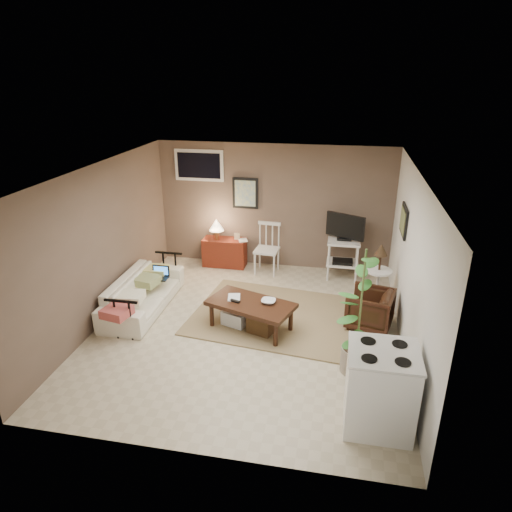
% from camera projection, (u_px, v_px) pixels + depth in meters
% --- Properties ---
extents(floor, '(5.00, 5.00, 0.00)m').
position_uv_depth(floor, '(247.00, 328.00, 6.94)').
color(floor, '#C1B293').
rests_on(floor, ground).
extents(art_back, '(0.50, 0.03, 0.60)m').
position_uv_depth(art_back, '(245.00, 193.00, 8.73)').
color(art_back, black).
extents(art_right, '(0.03, 0.60, 0.45)m').
position_uv_depth(art_right, '(404.00, 221.00, 6.93)').
color(art_right, black).
extents(window, '(0.96, 0.03, 0.60)m').
position_uv_depth(window, '(199.00, 165.00, 8.70)').
color(window, silver).
extents(rug, '(2.69, 2.26, 0.02)m').
position_uv_depth(rug, '(273.00, 315.00, 7.28)').
color(rug, '#947C56').
rests_on(rug, floor).
extents(coffee_table, '(1.41, 1.03, 0.48)m').
position_uv_depth(coffee_table, '(250.00, 313.00, 6.82)').
color(coffee_table, '#341C0E').
rests_on(coffee_table, floor).
extents(sofa, '(0.55, 1.90, 0.74)m').
position_uv_depth(sofa, '(142.00, 288.00, 7.39)').
color(sofa, white).
rests_on(sofa, floor).
extents(sofa_pillows, '(0.36, 1.80, 0.13)m').
position_uv_depth(sofa_pillows, '(139.00, 289.00, 7.15)').
color(sofa_pillows, '#F5F0CA').
rests_on(sofa_pillows, sofa).
extents(sofa_end_rails, '(0.51, 1.90, 0.64)m').
position_uv_depth(sofa_end_rails, '(149.00, 291.00, 7.39)').
color(sofa_end_rails, black).
rests_on(sofa_end_rails, floor).
extents(laptop, '(0.29, 0.21, 0.20)m').
position_uv_depth(laptop, '(160.00, 274.00, 7.61)').
color(laptop, black).
rests_on(laptop, sofa).
extents(red_console, '(0.84, 0.37, 0.97)m').
position_uv_depth(red_console, '(224.00, 250.00, 9.04)').
color(red_console, maroon).
rests_on(red_console, floor).
extents(spindle_chair, '(0.46, 0.46, 0.96)m').
position_uv_depth(spindle_chair, '(267.00, 250.00, 8.70)').
color(spindle_chair, silver).
rests_on(spindle_chair, floor).
extents(tv_stand, '(0.69, 0.48, 1.24)m').
position_uv_depth(tv_stand, '(344.00, 245.00, 8.38)').
color(tv_stand, silver).
rests_on(tv_stand, floor).
extents(side_table, '(0.42, 0.42, 1.12)m').
position_uv_depth(side_table, '(379.00, 269.00, 7.29)').
color(side_table, silver).
rests_on(side_table, floor).
extents(armchair, '(0.73, 0.76, 0.66)m').
position_uv_depth(armchair, '(370.00, 307.00, 6.86)').
color(armchair, black).
rests_on(armchair, floor).
extents(potted_plant, '(0.43, 0.43, 1.73)m').
position_uv_depth(potted_plant, '(361.00, 308.00, 5.61)').
color(potted_plant, '#A18E80').
rests_on(potted_plant, floor).
extents(stove, '(0.74, 0.68, 0.96)m').
position_uv_depth(stove, '(380.00, 389.00, 4.89)').
color(stove, white).
rests_on(stove, floor).
extents(bowl, '(0.21, 0.06, 0.21)m').
position_uv_depth(bowl, '(269.00, 296.00, 6.69)').
color(bowl, '#341C0E').
rests_on(bowl, coffee_table).
extents(book_table, '(0.18, 0.05, 0.25)m').
position_uv_depth(book_table, '(228.00, 291.00, 6.83)').
color(book_table, '#341C0E').
rests_on(book_table, coffee_table).
extents(book_console, '(0.16, 0.08, 0.22)m').
position_uv_depth(book_console, '(239.00, 236.00, 8.81)').
color(book_console, '#341C0E').
rests_on(book_console, red_console).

